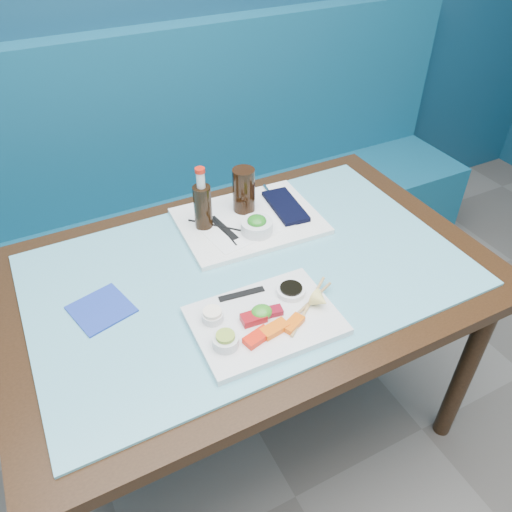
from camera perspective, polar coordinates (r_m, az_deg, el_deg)
name	(u,v)px	position (r m, az deg, el deg)	size (l,w,h in m)	color
booth_bench	(167,226)	(2.30, -10.17, 3.44)	(3.00, 0.56, 1.17)	navy
dining_table	(249,292)	(1.50, -0.82, -4.15)	(1.40, 0.90, 0.75)	black
glass_top	(249,270)	(1.44, -0.86, -1.63)	(1.22, 0.76, 0.01)	#5CA8B9
sashimi_plate	(265,321)	(1.28, 1.03, -7.39)	(0.36, 0.26, 0.02)	silver
salmon_left	(257,337)	(1.22, 0.17, -9.27)	(0.07, 0.03, 0.02)	red
salmon_mid	(275,329)	(1.24, 2.14, -8.32)	(0.07, 0.03, 0.02)	#F65C09
salmon_right	(293,324)	(1.25, 4.27, -7.71)	(0.06, 0.03, 0.02)	#ED5B09
tuna_left	(254,318)	(1.26, -0.28, -7.10)	(0.06, 0.04, 0.02)	maroon
tuna_right	(273,311)	(1.28, 1.93, -6.34)	(0.05, 0.03, 0.02)	maroon
seaweed_garnish	(261,312)	(1.27, 0.63, -6.42)	(0.06, 0.05, 0.03)	#31891F
ramekin_wasabi	(226,341)	(1.21, -3.49, -9.69)	(0.06, 0.06, 0.03)	silver
wasabi_fill	(225,336)	(1.19, -3.52, -9.11)	(0.05, 0.05, 0.01)	#8AA936
ramekin_ginger	(213,317)	(1.27, -4.98, -6.92)	(0.05, 0.05, 0.02)	silver
ginger_fill	(212,312)	(1.25, -5.02, -6.40)	(0.05, 0.05, 0.01)	white
soy_dish	(291,291)	(1.34, 4.02, -3.99)	(0.08, 0.08, 0.02)	white
soy_fill	(291,288)	(1.33, 4.04, -3.66)	(0.06, 0.06, 0.01)	black
lemon_wedge	(320,300)	(1.29, 7.38, -5.03)	(0.05, 0.05, 0.04)	#F6E474
chopstick_sleeve	(242,294)	(1.33, -1.66, -4.36)	(0.13, 0.02, 0.00)	black
wooden_chopstick_a	(305,307)	(1.30, 5.65, -5.77)	(0.01, 0.01, 0.23)	#A17D4B
wooden_chopstick_b	(309,305)	(1.31, 6.02, -5.63)	(0.01, 0.01, 0.24)	tan
serving_tray	(249,221)	(1.62, -0.81, 4.03)	(0.44, 0.33, 0.02)	white
paper_placemat	(249,219)	(1.61, -0.82, 4.30)	(0.33, 0.23, 0.00)	white
seaweed_bowl	(257,227)	(1.54, 0.09, 3.35)	(0.10, 0.10, 0.04)	silver
seaweed_salad	(257,221)	(1.53, 0.09, 4.04)	(0.06, 0.06, 0.03)	#20771B
cola_glass	(244,190)	(1.61, -1.40, 7.52)	(0.07, 0.07, 0.15)	black
navy_pouch	(285,206)	(1.66, 3.37, 5.71)	(0.09, 0.20, 0.02)	black
fork	(269,192)	(1.74, 1.46, 7.31)	(0.01, 0.01, 0.09)	silver
black_chopstick_a	(222,228)	(1.57, -3.89, 3.20)	(0.01, 0.01, 0.20)	black
black_chopstick_b	(224,227)	(1.57, -3.63, 3.30)	(0.01, 0.01, 0.25)	black
tray_sleeve	(223,228)	(1.57, -3.76, 3.22)	(0.02, 0.14, 0.00)	black
cola_bottle_body	(203,209)	(1.55, -6.07, 5.32)	(0.06, 0.06, 0.16)	black
cola_bottle_neck	(201,180)	(1.50, -6.35, 8.65)	(0.03, 0.03, 0.05)	silver
cola_bottle_cap	(200,170)	(1.48, -6.43, 9.71)	(0.03, 0.03, 0.01)	red
blue_napkin	(101,309)	(1.38, -17.26, -5.81)	(0.14, 0.14, 0.01)	navy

